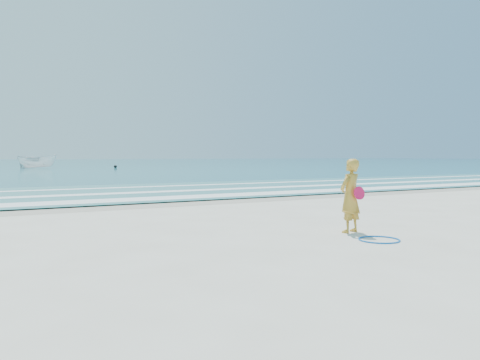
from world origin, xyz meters
TOP-DOWN VIEW (x-y plane):
  - ground at (0.00, 0.00)m, footprint 400.00×400.00m
  - wet_sand at (0.00, 9.00)m, footprint 400.00×2.40m
  - ocean at (0.00, 105.00)m, footprint 400.00×190.00m
  - shallow at (0.00, 14.00)m, footprint 400.00×10.00m
  - foam_near at (0.00, 10.30)m, footprint 400.00×1.40m
  - foam_mid at (0.00, 13.20)m, footprint 400.00×0.90m
  - foam_far at (0.00, 16.50)m, footprint 400.00×0.60m
  - hoop at (1.18, 0.59)m, footprint 0.84×0.84m
  - boat at (0.52, 55.15)m, footprint 4.65×2.60m
  - buoy at (9.08, 52.06)m, footprint 0.38×0.38m
  - woman at (1.32, 1.54)m, footprint 0.63×0.50m

SIDE VIEW (x-z plane):
  - ground at x=0.00m, z-range 0.00..0.00m
  - wet_sand at x=0.00m, z-range 0.00..0.00m
  - hoop at x=1.18m, z-range 0.00..0.03m
  - ocean at x=0.00m, z-range 0.00..0.04m
  - shallow at x=0.00m, z-range 0.04..0.05m
  - foam_near at x=0.00m, z-range 0.05..0.06m
  - foam_mid at x=0.00m, z-range 0.05..0.06m
  - foam_far at x=0.00m, z-range 0.05..0.06m
  - buoy at x=9.08m, z-range 0.04..0.42m
  - woman at x=1.32m, z-range 0.00..1.52m
  - boat at x=0.52m, z-range 0.04..1.74m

